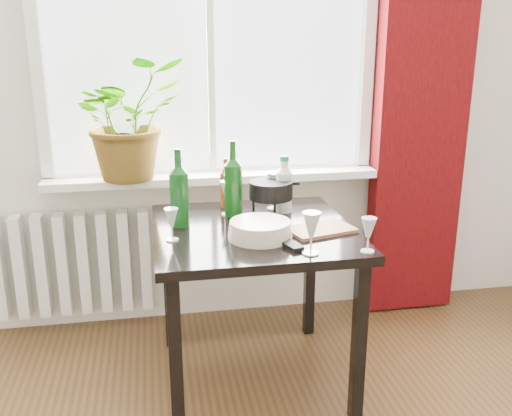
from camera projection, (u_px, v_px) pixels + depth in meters
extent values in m
cube|color=white|center=(209.00, 21.00, 2.82)|extent=(1.72, 0.08, 1.62)
cube|color=white|center=(214.00, 177.00, 2.98)|extent=(1.72, 0.20, 0.04)
cube|color=#3C0507|center=(424.00, 82.00, 3.01)|extent=(0.50, 0.12, 2.56)
cube|color=white|center=(74.00, 264.00, 3.00)|extent=(0.80, 0.10, 0.55)
cube|color=black|center=(253.00, 232.00, 2.46)|extent=(0.85, 0.85, 0.04)
cube|color=black|center=(176.00, 361.00, 2.16)|extent=(0.05, 0.05, 0.70)
cube|color=black|center=(169.00, 282.00, 2.85)|extent=(0.05, 0.05, 0.70)
cube|color=black|center=(359.00, 343.00, 2.29)|extent=(0.05, 0.05, 0.70)
cube|color=black|center=(310.00, 272.00, 2.97)|extent=(0.05, 0.05, 0.70)
imported|color=#307C21|center=(128.00, 119.00, 2.78)|extent=(0.69, 0.66, 0.59)
cylinder|color=beige|center=(260.00, 230.00, 2.31)|extent=(0.28, 0.28, 0.07)
cube|color=black|center=(287.00, 244.00, 2.24)|extent=(0.10, 0.17, 0.02)
cube|color=#905B41|center=(320.00, 229.00, 2.41)|extent=(0.31, 0.24, 0.01)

